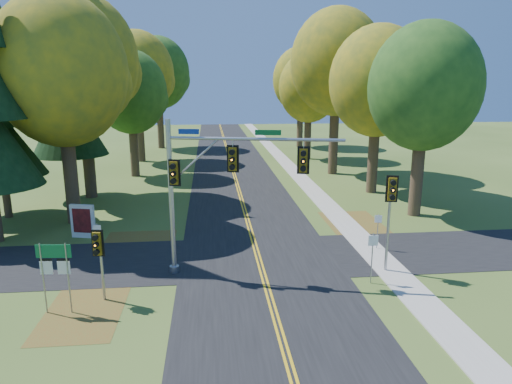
{
  "coord_description": "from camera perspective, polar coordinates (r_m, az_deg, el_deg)",
  "views": [
    {
      "loc": [
        -2.4,
        -20.15,
        8.86
      ],
      "look_at": [
        0.02,
        3.25,
        3.2
      ],
      "focal_mm": 32.0,
      "sensor_mm": 36.0,
      "label": 1
    }
  ],
  "objects": [
    {
      "name": "tree_w_b",
      "position": [
        37.64,
        -20.98,
        14.96
      ],
      "size": [
        8.6,
        8.6,
        15.38
      ],
      "color": "#38281C",
      "rests_on": "ground"
    },
    {
      "name": "tree_e_d",
      "position": [
        54.29,
        6.67,
        12.78
      ],
      "size": [
        7.0,
        7.0,
        12.32
      ],
      "color": "#38281C",
      "rests_on": "ground"
    },
    {
      "name": "tree_e_a",
      "position": [
        32.12,
        20.34,
        12.12
      ],
      "size": [
        7.2,
        7.2,
        12.73
      ],
      "color": "#38281C",
      "rests_on": "ground"
    },
    {
      "name": "reg_sign_e_north",
      "position": [
        25.49,
        15.0,
        -4.04
      ],
      "size": [
        0.38,
        0.12,
        2.0
      ],
      "rotation": [
        0.0,
        0.0,
        -0.26
      ],
      "color": "gray",
      "rests_on": "ground"
    },
    {
      "name": "tree_e_c",
      "position": [
        45.56,
        10.12,
        15.59
      ],
      "size": [
        8.8,
        8.8,
        15.79
      ],
      "color": "#38281C",
      "rests_on": "ground"
    },
    {
      "name": "traffic_mast",
      "position": [
        20.63,
        -5.46,
        1.79
      ],
      "size": [
        7.85,
        2.04,
        7.28
      ],
      "rotation": [
        0.0,
        0.0,
        -0.22
      ],
      "color": "#9C9FA5",
      "rests_on": "ground"
    },
    {
      "name": "tree_w_c",
      "position": [
        45.19,
        -15.32,
        11.89
      ],
      "size": [
        6.8,
        6.8,
        11.91
      ],
      "color": "#38281C",
      "rests_on": "ground"
    },
    {
      "name": "tree_w_d",
      "position": [
        53.9,
        -14.59,
        14.08
      ],
      "size": [
        8.2,
        8.2,
        14.56
      ],
      "color": "#38281C",
      "rests_on": "ground"
    },
    {
      "name": "leaf_patch_e",
      "position": [
        29.1,
        12.87,
        -4.54
      ],
      "size": [
        3.5,
        8.0,
        0.0
      ],
      "primitive_type": "cube",
      "color": "brown",
      "rests_on": "ground"
    },
    {
      "name": "reg_sign_w",
      "position": [
        24.01,
        -19.17,
        -5.25
      ],
      "size": [
        0.4,
        0.11,
        2.1
      ],
      "rotation": [
        0.0,
        0.0,
        -0.21
      ],
      "color": "gray",
      "rests_on": "ground"
    },
    {
      "name": "centerline_right",
      "position": [
        22.14,
        1.09,
        -9.99
      ],
      "size": [
        0.1,
        160.0,
        0.01
      ],
      "primitive_type": "cube",
      "color": "gold",
      "rests_on": "road_main"
    },
    {
      "name": "route_sign_cluster",
      "position": [
        19.42,
        -23.87,
        -8.23
      ],
      "size": [
        1.35,
        0.17,
        2.9
      ],
      "rotation": [
        0.0,
        0.0,
        -0.08
      ],
      "color": "gray",
      "rests_on": "ground"
    },
    {
      "name": "tree_w_e",
      "position": [
        64.58,
        -12.08,
        14.31
      ],
      "size": [
        8.4,
        8.4,
        14.97
      ],
      "color": "#38281C",
      "rests_on": "ground"
    },
    {
      "name": "sidewalk_east",
      "position": [
        23.62,
        16.13,
        -8.99
      ],
      "size": [
        1.6,
        160.0,
        0.06
      ],
      "primitive_type": "cube",
      "color": "#9E998E",
      "rests_on": "ground"
    },
    {
      "name": "info_kiosk",
      "position": [
        28.46,
        -20.83,
        -3.43
      ],
      "size": [
        1.45,
        0.54,
        1.99
      ],
      "rotation": [
        0.0,
        0.0,
        -0.24
      ],
      "color": "silver",
      "rests_on": "ground"
    },
    {
      "name": "tree_e_e",
      "position": [
        65.02,
        5.68,
        13.75
      ],
      "size": [
        7.8,
        7.8,
        13.74
      ],
      "color": "#38281C",
      "rests_on": "ground"
    },
    {
      "name": "road_main",
      "position": [
        22.13,
        0.82,
        -10.04
      ],
      "size": [
        8.0,
        160.0,
        0.02
      ],
      "primitive_type": "cube",
      "color": "black",
      "rests_on": "ground"
    },
    {
      "name": "centerline_left",
      "position": [
        22.12,
        0.56,
        -10.01
      ],
      "size": [
        0.1,
        160.0,
        0.01
      ],
      "primitive_type": "cube",
      "color": "gold",
      "rests_on": "road_main"
    },
    {
      "name": "ground",
      "position": [
        22.14,
        0.82,
        -10.06
      ],
      "size": [
        160.0,
        160.0,
        0.0
      ],
      "primitive_type": "plane",
      "color": "#374F1C",
      "rests_on": "ground"
    },
    {
      "name": "pine_c",
      "position": [
        37.68,
        -22.93,
        13.76
      ],
      "size": [
        5.6,
        5.6,
        20.56
      ],
      "color": "#38281C",
      "rests_on": "ground"
    },
    {
      "name": "east_signal_pole",
      "position": [
        21.89,
        16.52,
        -0.94
      ],
      "size": [
        0.55,
        0.64,
        4.75
      ],
      "rotation": [
        0.0,
        0.0,
        -0.21
      ],
      "color": "#909398",
      "rests_on": "ground"
    },
    {
      "name": "road_cross",
      "position": [
        23.97,
        0.26,
        -8.14
      ],
      "size": [
        60.0,
        6.0,
        0.02
      ],
      "primitive_type": "cube",
      "color": "black",
      "rests_on": "ground"
    },
    {
      "name": "reg_sign_e_south",
      "position": [
        21.12,
        14.37,
        -6.97
      ],
      "size": [
        0.45,
        0.07,
        2.37
      ],
      "rotation": [
        0.0,
        0.0,
        -0.0
      ],
      "color": "gray",
      "rests_on": "ground"
    },
    {
      "name": "tree_e_b",
      "position": [
        38.14,
        15.02,
        13.13
      ],
      "size": [
        7.6,
        7.6,
        13.33
      ],
      "color": "#38281C",
      "rests_on": "ground"
    },
    {
      "name": "leaf_patch_w_far",
      "position": [
        19.96,
        -20.65,
        -13.74
      ],
      "size": [
        3.0,
        5.0,
        0.0
      ],
      "primitive_type": "cube",
      "color": "brown",
      "rests_on": "ground"
    },
    {
      "name": "ped_signal_pole",
      "position": [
        19.57,
        -19.1,
        -6.72
      ],
      "size": [
        0.5,
        0.58,
        3.14
      ],
      "rotation": [
        0.0,
        0.0,
        -0.15
      ],
      "color": "#96999E",
      "rests_on": "ground"
    },
    {
      "name": "leaf_patch_w_near",
      "position": [
        26.04,
        -14.7,
        -6.81
      ],
      "size": [
        4.0,
        6.0,
        0.0
      ],
      "primitive_type": "cube",
      "color": "brown",
      "rests_on": "ground"
    },
    {
      "name": "tree_w_a",
      "position": [
        30.8,
        -23.05,
        13.65
      ],
      "size": [
        8.0,
        8.0,
        14.15
      ],
      "color": "#38281C",
      "rests_on": "ground"
    }
  ]
}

